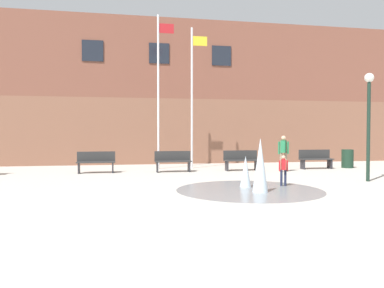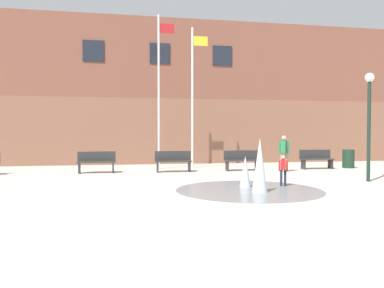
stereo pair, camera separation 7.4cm
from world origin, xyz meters
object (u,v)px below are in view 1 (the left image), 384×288
Objects in this scene: park_bench_center at (173,161)px; park_bench_under_right_flagpole at (241,160)px; flagpole_right at (193,93)px; child_with_pink_shirt at (283,168)px; lamp_post_right_lane at (369,111)px; park_bench_near_trashcan at (316,159)px; park_bench_under_left_flagpole at (96,162)px; flagpole_left at (159,87)px; trash_can at (347,159)px; teen_by_trashcan at (283,151)px.

park_bench_center is 1.00× the size of park_bench_under_right_flagpole.
flagpole_right is at bearing 53.27° from park_bench_center.
child_with_pink_shirt is 0.15× the size of flagpole_right.
park_bench_under_right_flagpole is 5.86m from lamp_post_right_lane.
lamp_post_right_lane reaches higher than park_bench_near_trashcan.
park_bench_under_right_flagpole is at bearing 125.37° from lamp_post_right_lane.
flagpole_left is (2.83, 1.39, 3.41)m from park_bench_under_left_flagpole.
lamp_post_right_lane is (6.32, -4.47, 2.01)m from park_bench_center.
flagpole_left reaches higher than park_bench_under_left_flagpole.
park_bench_near_trashcan is 1.78× the size of trash_can.
flagpole_left is 9.83m from trash_can.
park_bench_under_left_flagpole and park_bench_under_right_flagpole have the same top height.
flagpole_right is (4.46, 1.39, 3.14)m from park_bench_under_left_flagpole.
park_bench_center is at bearing -73.77° from flagpole_left.
flagpole_left is at bearing 43.45° from child_with_pink_shirt.
teen_by_trashcan is (4.80, -0.82, 0.45)m from park_bench_center.
flagpole_right is at bearing 130.42° from lamp_post_right_lane.
park_bench_near_trashcan is (6.88, 0.16, 0.00)m from park_bench_center.
park_bench_under_left_flagpole is 10.17m from park_bench_near_trashcan.
flagpole_right is (1.17, 1.57, 3.14)m from park_bench_center.
lamp_post_right_lane is at bearing -49.58° from flagpole_right.
park_bench_under_right_flagpole is 5.04m from child_with_pink_shirt.
teen_by_trashcan is at bearing -33.36° from flagpole_right.
park_bench_near_trashcan is 8.21m from flagpole_left.
flagpole_right is at bearing 94.77° from teen_by_trashcan.
park_bench_under_left_flagpole is 0.42× the size of lamp_post_right_lane.
park_bench_center is at bearing -178.66° from park_bench_near_trashcan.
flagpole_right is (-5.71, 1.41, 3.14)m from park_bench_near_trashcan.
flagpole_left is (-7.34, 1.41, 3.41)m from park_bench_near_trashcan.
flagpole_left is at bearing 103.69° from teen_by_trashcan.
park_bench_center is (3.29, -0.17, 0.00)m from park_bench_under_left_flagpole.
trash_can is (1.79, 0.17, -0.03)m from park_bench_near_trashcan.
park_bench_near_trashcan is at bearing -21.10° from child_with_pink_shirt.
park_bench_under_right_flagpole is 1.92m from teen_by_trashcan.
park_bench_center is 1.01× the size of teen_by_trashcan.
park_bench_near_trashcan is 1.79m from trash_can.
lamp_post_right_lane is (6.77, -6.04, -1.40)m from flagpole_left.
lamp_post_right_lane is at bearing -119.27° from teen_by_trashcan.
park_bench_under_left_flagpole is 1.00× the size of park_bench_near_trashcan.
park_bench_near_trashcan is 6.67m from flagpole_right.
park_bench_near_trashcan is at bearing 2.18° from park_bench_under_right_flagpole.
trash_can is (5.54, 0.31, -0.03)m from park_bench_under_right_flagpole.
teen_by_trashcan is (1.67, -0.84, 0.45)m from park_bench_under_right_flagpole.
lamp_post_right_lane reaches higher than park_bench_under_left_flagpole.
park_bench_under_left_flagpole is at bearing 121.13° from teen_by_trashcan.
park_bench_under_left_flagpole and park_bench_center have the same top height.
park_bench_center is 8.00m from lamp_post_right_lane.
flagpole_left reaches higher than lamp_post_right_lane.
child_with_pink_shirt is at bearing -170.98° from lamp_post_right_lane.
teen_by_trashcan is at bearing -26.65° from park_bench_under_right_flagpole.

